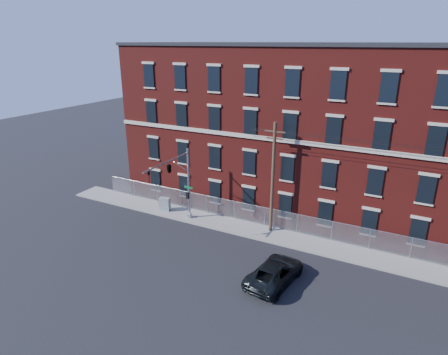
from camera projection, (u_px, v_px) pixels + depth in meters
ground at (223, 255)px, 31.01m from camera, size 140.00×140.00×0.00m
sidewalk at (387, 261)px, 29.97m from camera, size 65.00×3.00×0.12m
mill_building at (410, 137)px, 34.68m from camera, size 55.30×14.32×16.30m
chain_link_fence at (390, 243)px, 30.72m from camera, size 59.06×0.06×1.85m
traffic_signal_mast at (174, 173)px, 33.61m from camera, size 0.90×6.75×7.00m
utility_pole_near at (273, 176)px, 33.01m from camera, size 1.80×0.28×10.00m
pickup_truck at (275, 272)px, 27.32m from camera, size 3.33×5.87×1.55m
utility_cabinet at (165, 204)px, 38.64m from camera, size 1.17×0.74×1.35m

